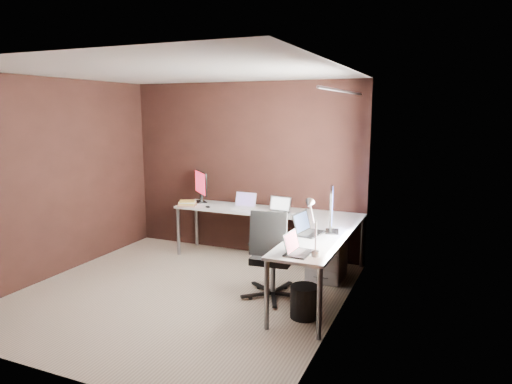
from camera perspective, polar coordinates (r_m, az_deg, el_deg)
room at (r=5.02m, az=-6.13°, el=0.74°), size 3.60×3.60×2.50m
desk at (r=5.80m, az=3.04°, el=-3.97°), size 2.65×2.25×0.73m
drawer_pedestal at (r=5.84m, az=8.84°, el=-7.83°), size 0.42×0.50×0.60m
monitor_left at (r=6.88m, az=-6.91°, el=0.89°), size 0.40×0.39×0.47m
monitor_right at (r=5.20m, az=9.39°, el=-1.97°), size 0.20×0.60×0.50m
laptop_white at (r=6.46m, az=-1.48°, el=-1.59°), size 0.32×0.23×0.21m
laptop_silver at (r=6.18m, az=2.84°, el=-2.14°), size 0.33×0.25×0.21m
laptop_black_big at (r=5.16m, az=6.30°, el=-4.62°), size 0.31×0.39×0.24m
laptop_black_small at (r=4.45m, az=5.03°, el=-7.10°), size 0.24×0.32×0.21m
book_stack at (r=6.66m, az=-8.58°, el=-1.42°), size 0.29×0.26×0.08m
mouse_left at (r=6.50m, az=-6.05°, el=-1.86°), size 0.08×0.06×0.03m
mouse_corner at (r=6.10m, az=3.81°, el=-2.58°), size 0.10×0.07×0.04m
desk_lamp at (r=4.38m, az=6.92°, el=-3.46°), size 0.18×0.21×0.54m
office_chair at (r=5.21m, az=2.03°, el=-9.95°), size 0.58×0.58×1.03m
wastebasket at (r=4.81m, az=6.06°, el=-13.47°), size 0.37×0.37×0.33m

